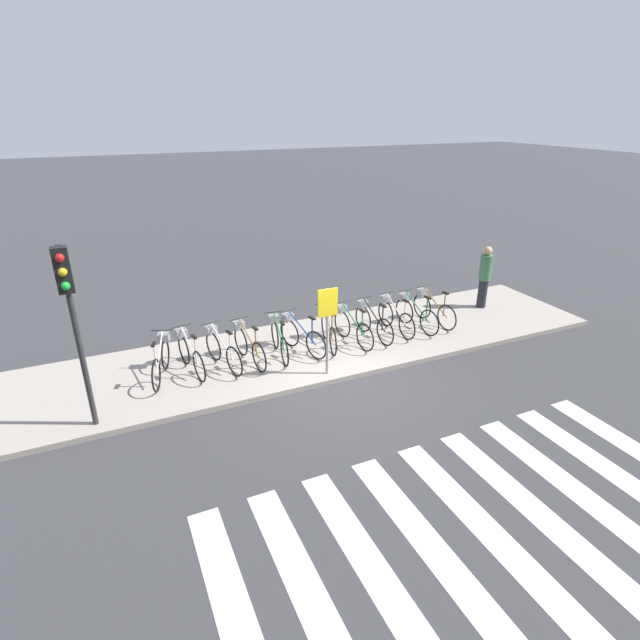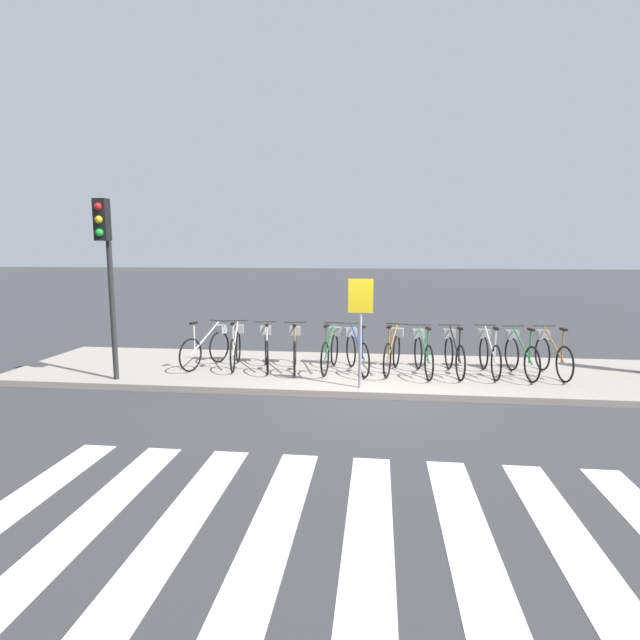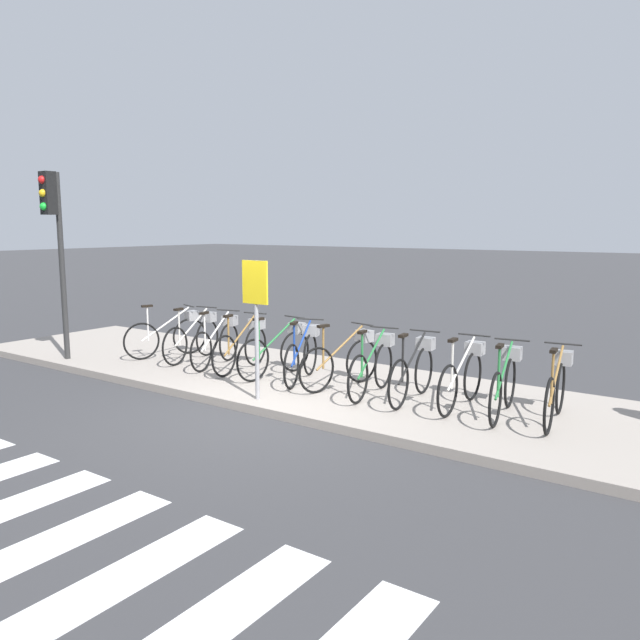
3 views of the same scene
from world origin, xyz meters
name	(u,v)px [view 1 (image 1 of 3)]	position (x,y,z in m)	size (l,w,h in m)	color
ground_plane	(343,382)	(0.00, 0.00, 0.00)	(120.00, 120.00, 0.00)	#38383A
sidewalk	(313,348)	(0.00, 1.65, 0.06)	(14.92, 3.29, 0.12)	#9E9389
parked_bicycle_0	(161,358)	(-3.54, 1.62, 0.56)	(0.66, 1.56, 1.01)	black
parked_bicycle_1	(189,352)	(-2.94, 1.66, 0.56)	(0.46, 1.62, 1.01)	black
parked_bicycle_2	(221,348)	(-2.26, 1.57, 0.56)	(0.56, 1.60, 1.01)	black
parked_bicycle_3	(248,344)	(-1.65, 1.56, 0.56)	(0.46, 1.63, 1.01)	black
parked_bicycle_4	(278,337)	(-0.90, 1.59, 0.56)	(0.46, 1.63, 1.01)	black
parked_bicycle_5	(300,334)	(-0.38, 1.56, 0.56)	(0.65, 1.56, 1.01)	black
parked_bicycle_6	(328,328)	(0.37, 1.60, 0.56)	(0.53, 1.61, 1.01)	black
parked_bicycle_7	(351,326)	(0.95, 1.49, 0.56)	(0.46, 1.63, 1.01)	black
parked_bicycle_8	(372,320)	(1.57, 1.56, 0.56)	(0.46, 1.64, 1.01)	black
parked_bicycle_9	(394,315)	(2.27, 1.63, 0.56)	(0.46, 1.64, 1.01)	black
parked_bicycle_10	(414,312)	(2.85, 1.58, 0.56)	(0.46, 1.63, 1.01)	black
parked_bicycle_11	(432,307)	(3.48, 1.67, 0.56)	(0.46, 1.63, 1.01)	black
pedestrian	(485,276)	(5.50, 2.02, 1.07)	(0.34, 0.34, 1.80)	#23232D
traffic_light	(70,302)	(-4.94, 0.24, 2.56)	(0.24, 0.40, 3.38)	#2D2D2D
sign_post	(328,317)	(-0.26, 0.29, 1.46)	(0.44, 0.07, 1.97)	#99999E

